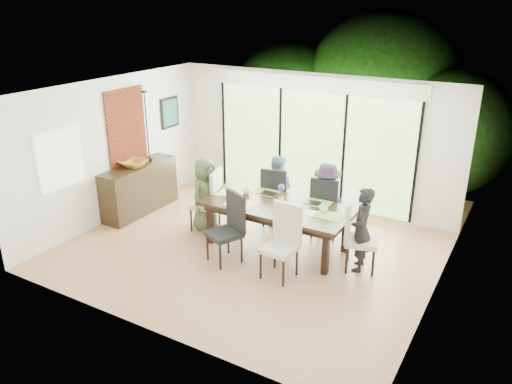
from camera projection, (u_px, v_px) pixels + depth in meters
The scene contains 62 objects.
floor at pixel (249, 251), 8.51m from camera, with size 6.00×5.00×0.01m, color #985C3D.
ceiling at pixel (248, 92), 7.53m from camera, with size 6.00×5.00×0.01m, color white.
wall_back at pixel (312, 141), 10.04m from camera, with size 6.00×0.02×2.70m, color silver.
wall_front at pixel (141, 237), 6.00m from camera, with size 6.00×0.02×2.70m, color beige.
wall_left at pixel (112, 150), 9.42m from camera, with size 0.02×5.00×2.70m, color white.
wall_right at pixel (443, 215), 6.61m from camera, with size 0.02×5.00×2.70m, color white.
glass_doors at pixel (311, 148), 10.06m from camera, with size 4.20×0.02×2.30m, color #598C3F.
blinds_header at pixel (314, 83), 9.58m from camera, with size 4.40×0.06×0.28m, color white.
mullion_a at pixel (224, 135), 11.04m from camera, with size 0.05×0.04×2.30m, color black.
mullion_b at pixel (280, 144), 10.38m from camera, with size 0.05×0.04×2.30m, color black.
mullion_c at pixel (344, 153), 9.73m from camera, with size 0.05×0.04×2.30m, color black.
mullion_d at pixel (416, 165), 9.08m from camera, with size 0.05×0.04×2.30m, color black.
side_window at pixel (60, 159), 8.38m from camera, with size 0.02×0.90×1.00m, color #8CAD7F.
deck at pixel (326, 191), 11.27m from camera, with size 6.00×1.80×0.10m, color brown.
rail_top at pixel (340, 157), 11.70m from camera, with size 6.00×0.08×0.06m, color #523723.
foliage_left at pixel (291, 104), 13.02m from camera, with size 3.20×3.20×3.20m, color #14380F.
foliage_mid at pixel (382, 94), 12.34m from camera, with size 4.00×4.00×4.00m, color #14380F.
foliage_right at pixel (449, 132), 11.05m from camera, with size 2.80×2.80×2.80m, color #14380F.
foliage_far at pixel (353, 94), 13.44m from camera, with size 3.60×3.60×3.60m, color #14380F.
table_top at pixel (277, 206), 8.39m from camera, with size 2.55×1.17×0.06m, color black.
table_apron at pixel (277, 211), 8.42m from camera, with size 2.33×0.95×0.11m, color black.
table_leg_fl at pixel (210, 223), 8.69m from camera, with size 0.10×0.10×0.73m, color black.
table_leg_fr at pixel (326, 253), 7.68m from camera, with size 0.10×0.10×0.73m, color black.
table_leg_bl at pixel (237, 207), 9.38m from camera, with size 0.10×0.10×0.73m, color black.
table_leg_br at pixel (345, 232), 8.37m from camera, with size 0.10×0.10×0.73m, color black.
chair_left_end at pixel (205, 199), 9.15m from camera, with size 0.49×0.49×1.17m, color beige, non-canonical shape.
chair_right_end at pixel (362, 236), 7.75m from camera, with size 0.49×0.49×1.17m, color beige, non-canonical shape.
chair_far_left at pixel (277, 195), 9.35m from camera, with size 0.49×0.49×1.17m, color black, non-canonical shape.
chair_far_right at pixel (326, 205), 8.88m from camera, with size 0.49×0.49×1.17m, color black, non-canonical shape.
chair_near_left at pixel (224, 229), 7.98m from camera, with size 0.49×0.49×1.17m, color black, non-canonical shape.
chair_near_right at pixel (279, 243), 7.52m from camera, with size 0.49×0.49×1.17m, color beige, non-canonical shape.
person_left_end at pixel (205, 194), 9.11m from camera, with size 0.64×0.40×1.37m, color #485438.
person_right_end at pixel (361, 230), 7.72m from camera, with size 0.64×0.40×1.37m, color black.
person_far_left at pixel (276, 190), 9.29m from camera, with size 0.64×0.40×1.37m, color #6E899F.
person_far_right at pixel (326, 201), 8.83m from camera, with size 0.64×0.40×1.37m, color #2A2132.
placemat_left at pixel (230, 194), 8.82m from camera, with size 0.47×0.34×0.01m, color #A2BE44.
placemat_right at pixel (330, 216), 7.93m from camera, with size 0.47×0.34×0.01m, color olive.
placemat_far_l at pixel (265, 192), 8.91m from camera, with size 0.47×0.34×0.01m, color #79A93C.
placemat_far_r at pixel (317, 203), 8.44m from camera, with size 0.47×0.34×0.01m, color #77AD3E.
placemat_paper at pixel (240, 204), 8.39m from camera, with size 0.47×0.34×0.01m, color white.
tablet_far_l at pixel (269, 193), 8.81m from camera, with size 0.28×0.19×0.01m, color black.
tablet_far_r at pixel (313, 203), 8.42m from camera, with size 0.25×0.18×0.01m, color black.
papers at pixel (314, 214), 8.01m from camera, with size 0.32×0.23×0.00m, color white.
platter_base at pixel (240, 203), 8.38m from camera, with size 0.28×0.28×0.03m, color white.
platter_snacks at pixel (240, 202), 8.38m from camera, with size 0.21×0.21×0.01m, color orange.
vase at pixel (281, 201), 8.37m from camera, with size 0.08×0.08×0.13m, color silver.
hyacinth_stems at pixel (281, 193), 8.32m from camera, with size 0.04×0.04×0.17m, color #337226.
hyacinth_blooms at pixel (281, 188), 8.28m from camera, with size 0.12×0.12×0.12m, color #4349A8.
laptop at pixel (231, 196), 8.69m from camera, with size 0.35×0.22×0.03m, color silver.
cup_a at pixel (246, 191), 8.80m from camera, with size 0.13×0.13×0.10m, color white.
cup_b at pixel (282, 206), 8.21m from camera, with size 0.11×0.11×0.10m, color white.
cup_c at pixel (324, 209), 8.06m from camera, with size 0.13×0.13×0.10m, color white.
book at pixel (292, 206), 8.29m from camera, with size 0.17×0.24×0.02m, color white.
sideboard at pixel (140, 188), 9.93m from camera, with size 0.49×1.74×0.98m, color black.
bowl at pixel (134, 163), 9.65m from camera, with size 0.52×0.52×0.13m, color #986621.
candlestick_base at pixel (149, 159), 10.02m from camera, with size 0.11×0.11×0.04m, color black.
candlestick_shaft at pixel (147, 126), 9.78m from camera, with size 0.03×0.03×1.36m, color black.
candlestick_pan at pixel (144, 92), 9.53m from camera, with size 0.11×0.11×0.03m, color black.
candle at pixel (144, 88), 9.51m from camera, with size 0.04×0.04×0.11m, color silver.
tapestry at pixel (127, 128), 9.60m from camera, with size 0.02×1.00×1.50m, color maroon.
art_frame at pixel (170, 113), 10.63m from camera, with size 0.03×0.55×0.65m, color black.
art_canvas at pixel (170, 113), 10.62m from camera, with size 0.01×0.45×0.55m, color #19504D.
Camera 1 is at (3.90, -6.48, 4.04)m, focal length 35.00 mm.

